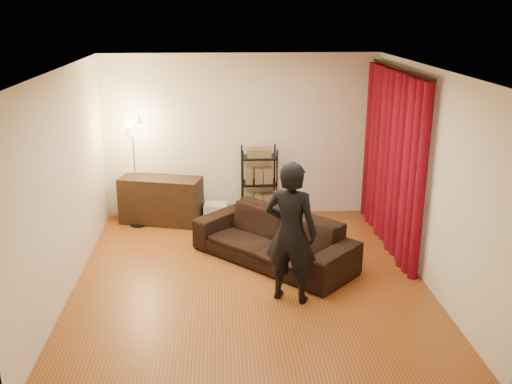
{
  "coord_description": "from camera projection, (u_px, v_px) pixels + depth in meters",
  "views": [
    {
      "loc": [
        -0.36,
        -6.72,
        3.4
      ],
      "look_at": [
        0.1,
        0.3,
        1.1
      ],
      "focal_mm": 40.0,
      "sensor_mm": 36.0,
      "label": 1
    }
  ],
  "objects": [
    {
      "name": "curtain_rod",
      "position": [
        400.0,
        69.0,
        7.86
      ],
      "size": [
        0.04,
        2.65,
        0.04
      ],
      "primitive_type": "cylinder",
      "rotation": [
        1.57,
        0.0,
        0.0
      ],
      "color": "black",
      "rests_on": "wall_right"
    },
    {
      "name": "curtain",
      "position": [
        392.0,
        160.0,
        8.26
      ],
      "size": [
        0.22,
        2.65,
        2.55
      ],
      "primitive_type": null,
      "color": "#650713",
      "rests_on": "ground"
    },
    {
      "name": "wall_left",
      "position": [
        64.0,
        184.0,
        6.89
      ],
      "size": [
        0.0,
        5.0,
        5.0
      ],
      "primitive_type": "plane",
      "rotation": [
        1.57,
        0.0,
        1.57
      ],
      "color": "beige",
      "rests_on": "ground"
    },
    {
      "name": "person",
      "position": [
        291.0,
        233.0,
        6.69
      ],
      "size": [
        0.75,
        0.64,
        1.73
      ],
      "primitive_type": "imported",
      "rotation": [
        0.0,
        0.0,
        2.73
      ],
      "color": "black",
      "rests_on": "ground"
    },
    {
      "name": "wall_front",
      "position": [
        266.0,
        269.0,
        4.67
      ],
      "size": [
        5.0,
        0.0,
        5.0
      ],
      "primitive_type": "plane",
      "rotation": [
        -1.57,
        0.0,
        0.0
      ],
      "color": "beige",
      "rests_on": "ground"
    },
    {
      "name": "wire_shelf",
      "position": [
        259.0,
        183.0,
        9.44
      ],
      "size": [
        0.67,
        0.58,
        1.22
      ],
      "primitive_type": null,
      "rotation": [
        0.0,
        0.0,
        -0.43
      ],
      "color": "black",
      "rests_on": "ground"
    },
    {
      "name": "wall_back",
      "position": [
        241.0,
        136.0,
        9.41
      ],
      "size": [
        5.0,
        0.0,
        5.0
      ],
      "primitive_type": "plane",
      "rotation": [
        1.57,
        0.0,
        0.0
      ],
      "color": "beige",
      "rests_on": "ground"
    },
    {
      "name": "sofa",
      "position": [
        273.0,
        239.0,
        7.87
      ],
      "size": [
        2.29,
        2.28,
        0.68
      ],
      "primitive_type": "imported",
      "rotation": [
        0.0,
        0.0,
        -0.78
      ],
      "color": "black",
      "rests_on": "ground"
    },
    {
      "name": "wall_right",
      "position": [
        428.0,
        177.0,
        7.18
      ],
      "size": [
        0.0,
        5.0,
        5.0
      ],
      "primitive_type": "plane",
      "rotation": [
        1.57,
        0.0,
        -1.57
      ],
      "color": "beige",
      "rests_on": "ground"
    },
    {
      "name": "media_cabinet",
      "position": [
        161.0,
        200.0,
        9.3
      ],
      "size": [
        1.39,
        0.82,
        0.76
      ],
      "primitive_type": "cube",
      "rotation": [
        0.0,
        0.0,
        -0.26
      ],
      "color": "black",
      "rests_on": "ground"
    },
    {
      "name": "floor",
      "position": [
        250.0,
        279.0,
        7.46
      ],
      "size": [
        5.0,
        5.0,
        0.0
      ],
      "primitive_type": "plane",
      "color": "brown",
      "rests_on": "ground"
    },
    {
      "name": "ceiling",
      "position": [
        249.0,
        69.0,
        6.62
      ],
      "size": [
        5.0,
        5.0,
        0.0
      ],
      "primitive_type": "plane",
      "rotation": [
        3.14,
        0.0,
        0.0
      ],
      "color": "white",
      "rests_on": "ground"
    },
    {
      "name": "floor_lamp",
      "position": [
        135.0,
        173.0,
        9.01
      ],
      "size": [
        0.32,
        0.32,
        1.77
      ],
      "primitive_type": null,
      "rotation": [
        0.0,
        0.0,
        -0.02
      ],
      "color": "silver",
      "rests_on": "ground"
    },
    {
      "name": "storage_boxes",
      "position": [
        216.0,
        212.0,
        9.41
      ],
      "size": [
        0.42,
        0.35,
        0.31
      ],
      "primitive_type": null,
      "rotation": [
        0.0,
        0.0,
        -0.15
      ],
      "color": "silver",
      "rests_on": "ground"
    }
  ]
}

